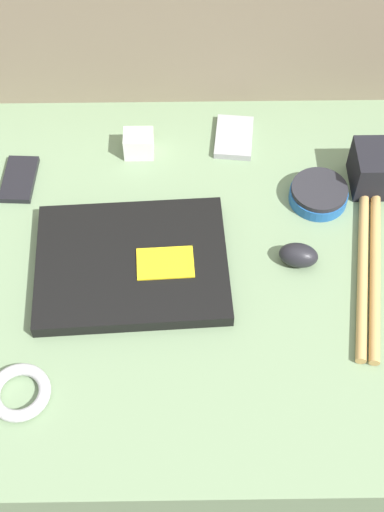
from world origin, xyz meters
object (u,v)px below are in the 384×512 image
speaker_puck (319,194)px  phone_black (19,179)px  computer_mouse (298,253)px  phone_silver (234,137)px  charger_brick (139,144)px  laptop (132,263)px

speaker_puck → phone_black: (-0.52, 0.05, -0.01)m
computer_mouse → phone_black: computer_mouse is taller
computer_mouse → phone_black: size_ratio=0.67×
phone_silver → charger_brick: 0.18m
laptop → computer_mouse: 0.27m
computer_mouse → speaker_puck: (0.05, 0.13, -0.00)m
laptop → phone_black: (-0.21, 0.19, -0.01)m
charger_brick → laptop: bearing=-90.8°
phone_silver → charger_brick: bearing=-163.9°
speaker_puck → phone_silver: (-0.14, 0.15, -0.01)m
laptop → computer_mouse: computer_mouse is taller
phone_black → charger_brick: (0.21, 0.07, 0.02)m
computer_mouse → phone_black: bearing=171.4°
phone_silver → phone_black: (-0.38, -0.10, -0.00)m
phone_silver → phone_black: bearing=-159.5°
laptop → phone_black: 0.28m
speaker_puck → phone_silver: size_ratio=0.92×
speaker_puck → phone_silver: speaker_puck is taller
phone_silver → phone_black: phone_silver is taller
charger_brick → phone_silver: bearing=9.8°
phone_silver → speaker_puck: bearing=-40.3°
computer_mouse → charger_brick: (-0.26, 0.24, 0.00)m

